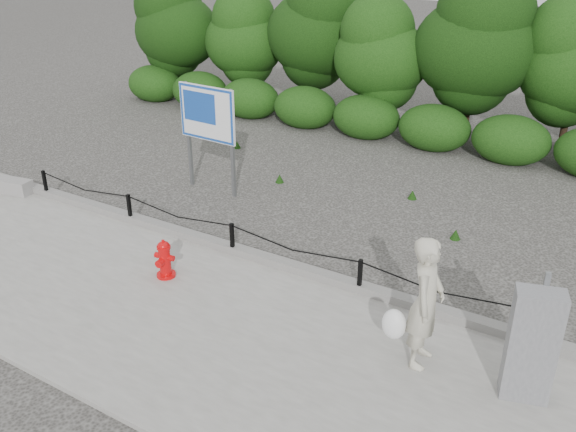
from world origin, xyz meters
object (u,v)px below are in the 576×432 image
at_px(fire_hydrant, 165,259).
at_px(pedestrian, 424,304).
at_px(utility_cabinet, 532,345).
at_px(concrete_block, 11,186).
at_px(advertising_sign, 207,118).

bearing_deg(fire_hydrant, pedestrian, -7.12).
xyz_separation_m(fire_hydrant, utility_cabinet, (5.75, 0.14, 0.43)).
height_order(concrete_block, utility_cabinet, utility_cabinet).
bearing_deg(fire_hydrant, utility_cabinet, -7.04).
distance_m(concrete_block, advertising_sign, 4.62).
distance_m(pedestrian, advertising_sign, 7.09).
relative_size(concrete_block, advertising_sign, 0.41).
xyz_separation_m(pedestrian, utility_cabinet, (1.35, 0.04, -0.15)).
distance_m(fire_hydrant, utility_cabinet, 5.77).
bearing_deg(pedestrian, utility_cabinet, -94.19).
distance_m(fire_hydrant, advertising_sign, 4.13).
relative_size(concrete_block, utility_cabinet, 0.59).
xyz_separation_m(concrete_block, utility_cabinet, (11.11, -0.84, 0.60)).
bearing_deg(advertising_sign, pedestrian, -25.74).
distance_m(pedestrian, concrete_block, 9.83).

